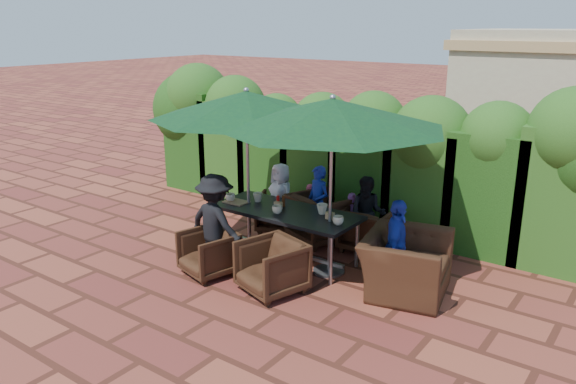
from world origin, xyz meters
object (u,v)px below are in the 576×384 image
Objects in this scene: chair_near_right at (272,265)px; dining_table at (286,215)px; chair_far_mid at (320,215)px; chair_near_left at (209,251)px; umbrella_right at (332,114)px; chair_far_left at (279,210)px; chair_far_right at (367,227)px; chair_end_right at (406,255)px; umbrella_left at (246,105)px.

dining_table is at bearing 133.64° from chair_near_right.
chair_near_right is (0.46, -1.85, -0.05)m from chair_far_mid.
chair_near_left is at bearing 95.35° from chair_far_mid.
dining_table is 0.72× the size of umbrella_right.
chair_far_right reaches higher than chair_far_left.
chair_far_right is at bearing 51.13° from dining_table.
chair_far_mid is at bearing 53.25° from chair_end_right.
chair_near_right is at bearing -106.62° from umbrella_right.
chair_far_left is at bearing 131.58° from dining_table.
umbrella_right is at bearing 83.37° from chair_far_right.
umbrella_right is at bearing 53.24° from chair_near_left.
chair_far_mid reaches higher than dining_table.
dining_table is 1.86× the size of chair_end_right.
chair_far_right is at bearing 35.98° from chair_end_right.
chair_far_right is at bearing 87.66° from umbrella_right.
umbrella_right is 3.53× the size of chair_far_mid.
umbrella_left is 4.06× the size of chair_near_left.
chair_near_left is (-1.31, -1.02, -1.87)m from umbrella_right.
umbrella_left is 2.09m from chair_far_left.
umbrella_right reaches higher than chair_end_right.
chair_far_left reaches higher than chair_near_left.
umbrella_left reaches higher than chair_far_right.
umbrella_right is (1.41, 0.03, 0.00)m from umbrella_left.
chair_far_right is 1.06× the size of chair_near_left.
chair_end_right is (1.86, 0.04, -0.16)m from dining_table.
chair_far_left is 0.82× the size of chair_far_mid.
chair_end_right is at bearing 53.55° from chair_near_right.
chair_far_mid is (0.81, 0.00, 0.08)m from chair_far_left.
umbrella_left is at bearing 80.13° from chair_end_right.
dining_table is 1.72m from umbrella_right.
chair_far_mid is (0.02, 0.89, -0.25)m from dining_table.
umbrella_right is 2.08m from chair_near_right.
umbrella_right is 3.97× the size of chair_near_right.
chair_near_left is at bearing -158.07° from chair_near_right.
umbrella_left is (-0.65, -0.05, 1.54)m from dining_table.
chair_end_right is (2.40, 1.09, 0.17)m from chair_near_left.
chair_near_right is 0.65× the size of chair_end_right.
chair_end_right reaches higher than chair_near_right.
chair_far_mid is 2.02m from chair_near_left.
chair_near_right is at bearing -63.72° from dining_table.
chair_far_right is (0.80, 0.99, -0.31)m from dining_table.
chair_far_left is 0.81m from chair_far_mid.
chair_end_right reaches higher than dining_table.
umbrella_right reaches higher than chair_near_left.
umbrella_left reaches higher than dining_table.
chair_end_right is at bearing 138.09° from chair_far_left.
chair_end_right is at bearing 1.27° from dining_table.
chair_far_left is at bearing 21.98° from chair_far_mid.
dining_table is 0.78× the size of umbrella_left.
chair_end_right is (1.38, 1.01, 0.13)m from chair_near_right.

